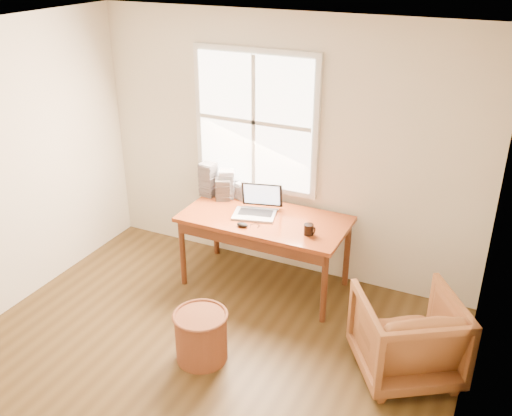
{
  "coord_description": "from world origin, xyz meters",
  "views": [
    {
      "loc": [
        2.03,
        -2.66,
        3.18
      ],
      "look_at": [
        -0.02,
        1.65,
        0.91
      ],
      "focal_mm": 40.0,
      "sensor_mm": 36.0,
      "label": 1
    }
  ],
  "objects_px": {
    "wicker_stool": "(201,337)",
    "desk": "(265,219)",
    "laptop": "(254,201)",
    "coffee_mug": "(309,229)",
    "armchair": "(407,335)",
    "cd_stack_a": "(227,184)"
  },
  "relations": [
    {
      "from": "wicker_stool",
      "to": "desk",
      "type": "bearing_deg",
      "value": 90.09
    },
    {
      "from": "desk",
      "to": "wicker_stool",
      "type": "xyz_separation_m",
      "value": [
        0.0,
        -1.25,
        -0.52
      ]
    },
    {
      "from": "laptop",
      "to": "wicker_stool",
      "type": "bearing_deg",
      "value": -99.5
    },
    {
      "from": "laptop",
      "to": "coffee_mug",
      "type": "xyz_separation_m",
      "value": [
        0.61,
        -0.14,
        -0.11
      ]
    },
    {
      "from": "armchair",
      "to": "laptop",
      "type": "height_order",
      "value": "laptop"
    },
    {
      "from": "armchair",
      "to": "coffee_mug",
      "type": "xyz_separation_m",
      "value": [
        -1.05,
        0.54,
        0.45
      ]
    },
    {
      "from": "armchair",
      "to": "wicker_stool",
      "type": "bearing_deg",
      "value": -12.91
    },
    {
      "from": "wicker_stool",
      "to": "cd_stack_a",
      "type": "distance_m",
      "value": 1.75
    },
    {
      "from": "wicker_stool",
      "to": "coffee_mug",
      "type": "relative_size",
      "value": 4.23
    },
    {
      "from": "laptop",
      "to": "coffee_mug",
      "type": "height_order",
      "value": "laptop"
    },
    {
      "from": "desk",
      "to": "laptop",
      "type": "xyz_separation_m",
      "value": [
        -0.11,
        -0.01,
        0.18
      ]
    },
    {
      "from": "wicker_stool",
      "to": "cd_stack_a",
      "type": "xyz_separation_m",
      "value": [
        -0.55,
        1.51,
        0.69
      ]
    },
    {
      "from": "armchair",
      "to": "coffee_mug",
      "type": "height_order",
      "value": "coffee_mug"
    },
    {
      "from": "wicker_stool",
      "to": "cd_stack_a",
      "type": "height_order",
      "value": "cd_stack_a"
    },
    {
      "from": "armchair",
      "to": "desk",
      "type": "bearing_deg",
      "value": -56.78
    },
    {
      "from": "laptop",
      "to": "coffee_mug",
      "type": "relative_size",
      "value": 4.35
    },
    {
      "from": "cd_stack_a",
      "to": "armchair",
      "type": "bearing_deg",
      "value": -24.27
    },
    {
      "from": "armchair",
      "to": "wicker_stool",
      "type": "height_order",
      "value": "armchair"
    },
    {
      "from": "wicker_stool",
      "to": "laptop",
      "type": "bearing_deg",
      "value": 94.98
    },
    {
      "from": "armchair",
      "to": "wicker_stool",
      "type": "distance_m",
      "value": 1.65
    },
    {
      "from": "armchair",
      "to": "coffee_mug",
      "type": "relative_size",
      "value": 7.67
    },
    {
      "from": "desk",
      "to": "coffee_mug",
      "type": "xyz_separation_m",
      "value": [
        0.5,
        -0.15,
        0.07
      ]
    }
  ]
}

